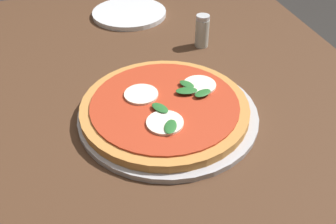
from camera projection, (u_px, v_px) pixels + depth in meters
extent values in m
cube|color=#4C301E|center=(147.00, 93.00, 0.87)|extent=(1.23, 1.06, 0.04)
cube|color=#4C301E|center=(9.00, 112.00, 1.43)|extent=(0.07, 0.07, 0.73)
cube|color=#4C301E|center=(227.00, 81.00, 1.60)|extent=(0.07, 0.07, 0.73)
cylinder|color=#B2B2B7|center=(168.00, 114.00, 0.77)|extent=(0.37, 0.37, 0.01)
cylinder|color=#C6843F|center=(165.00, 108.00, 0.76)|extent=(0.34, 0.34, 0.02)
cylinder|color=#B7381E|center=(165.00, 103.00, 0.75)|extent=(0.30, 0.30, 0.00)
cylinder|color=white|center=(166.00, 122.00, 0.70)|extent=(0.07, 0.07, 0.00)
cylinder|color=white|center=(200.00, 85.00, 0.79)|extent=(0.07, 0.07, 0.00)
cylinder|color=white|center=(141.00, 94.00, 0.77)|extent=(0.07, 0.07, 0.00)
ellipsoid|color=#286B2D|center=(187.00, 91.00, 0.77)|extent=(0.03, 0.05, 0.00)
ellipsoid|color=#286B2D|center=(159.00, 108.00, 0.72)|extent=(0.05, 0.04, 0.00)
ellipsoid|color=#286B2D|center=(203.00, 93.00, 0.76)|extent=(0.03, 0.04, 0.00)
ellipsoid|color=#286B2D|center=(171.00, 127.00, 0.68)|extent=(0.05, 0.04, 0.00)
ellipsoid|color=#286B2D|center=(187.00, 84.00, 0.79)|extent=(0.04, 0.04, 0.00)
cylinder|color=white|center=(129.00, 13.00, 1.16)|extent=(0.23, 0.23, 0.01)
cylinder|color=#B2B7AD|center=(202.00, 33.00, 0.98)|extent=(0.04, 0.04, 0.08)
cylinder|color=silver|center=(203.00, 18.00, 0.96)|extent=(0.03, 0.03, 0.01)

